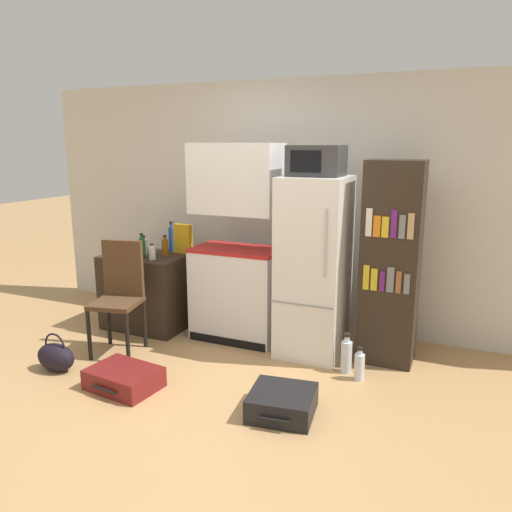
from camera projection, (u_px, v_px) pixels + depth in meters
ground_plane at (205, 410)px, 3.62m from camera, size 24.00×24.00×0.00m
wall_back at (316, 207)px, 5.05m from camera, size 6.40×0.10×2.51m
side_table at (149, 290)px, 5.21m from camera, size 0.83×0.64×0.77m
kitchen_hutch at (237, 251)px, 4.78m from camera, size 0.85×0.50×1.89m
refrigerator at (314, 267)px, 4.44m from camera, size 0.56×0.63×1.61m
microwave at (316, 161)px, 4.23m from camera, size 0.45×0.36×0.26m
bookshelf at (391, 264)px, 4.27m from camera, size 0.47×0.39×1.75m
bottle_clear_short at (144, 247)px, 5.09m from camera, size 0.08×0.08×0.20m
bottle_amber_beer at (165, 247)px, 5.06m from camera, size 0.07×0.07×0.21m
bottle_green_tall at (142, 247)px, 4.98m from camera, size 0.07×0.07×0.24m
bottle_blue_soda at (171, 238)px, 5.27m from camera, size 0.06×0.06×0.32m
bottle_ketchup_red at (130, 251)px, 4.99m from camera, size 0.08×0.08×0.16m
bottle_milk_white at (152, 253)px, 4.89m from camera, size 0.07×0.07×0.16m
bowl at (132, 251)px, 5.17m from camera, size 0.17×0.17×0.05m
cereal_box at (183, 239)px, 5.16m from camera, size 0.19×0.07×0.30m
chair at (120, 288)px, 4.55m from camera, size 0.48×0.48×1.02m
suitcase_large_flat at (282, 403)px, 3.54m from camera, size 0.50×0.50×0.17m
suitcase_small_flat at (124, 378)px, 3.92m from camera, size 0.58×0.46×0.16m
handbag at (56, 357)px, 4.21m from camera, size 0.36×0.20×0.33m
water_bottle_front at (346, 356)px, 4.18m from camera, size 0.09×0.09×0.35m
water_bottle_middle at (359, 366)px, 4.05m from camera, size 0.08×0.08×0.28m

